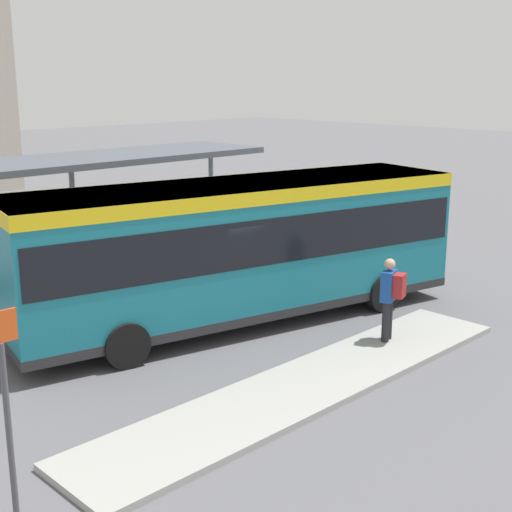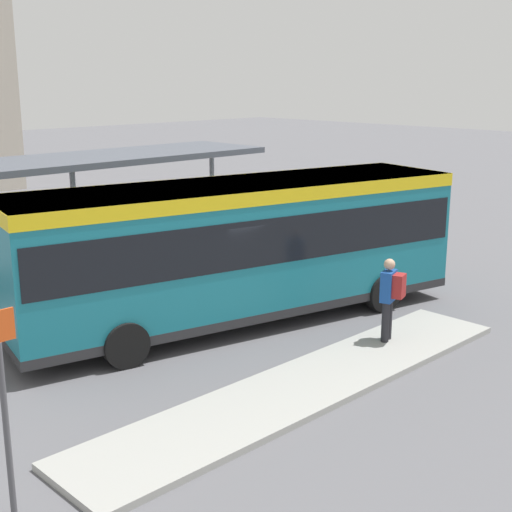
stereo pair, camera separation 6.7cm
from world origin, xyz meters
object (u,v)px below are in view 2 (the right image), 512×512
Objects in this scene: pedestrian_waiting at (390,294)px; bicycle_green at (338,229)px; bicycle_black at (291,221)px; potted_planter_near_shelter at (26,288)px; city_bus at (240,242)px; bicycle_red at (311,223)px; platform_sign at (4,407)px; bicycle_orange at (320,227)px.

bicycle_green is at bearing -62.67° from pedestrian_waiting.
potted_planter_near_shelter is (-11.36, -2.10, 0.29)m from bicycle_black.
city_bus is 6.82× the size of bicycle_green.
potted_planter_near_shelter is at bearing -90.77° from bicycle_red.
bicycle_black is at bearing 10.45° from potted_planter_near_shelter.
potted_planter_near_shelter is at bearing 88.90° from bicycle_green.
platform_sign is (-15.30, -9.46, 1.17)m from bicycle_black.
pedestrian_waiting is 0.63× the size of platform_sign.
platform_sign is (-8.42, -0.23, 0.43)m from pedestrian_waiting.
bicycle_red is at bearing -58.23° from pedestrian_waiting.
bicycle_black is (-0.29, 1.99, 0.04)m from bicycle_green.
bicycle_red is at bearing 29.27° from platform_sign.
bicycle_red is (0.30, 0.66, 0.02)m from bicycle_orange.
city_bus reaches higher than potted_planter_near_shelter.
bicycle_black reaches higher than bicycle_orange.
pedestrian_waiting is 11.25m from bicycle_red.
platform_sign is at bearing -55.94° from bicycle_black.
bicycle_orange is 11.47m from potted_planter_near_shelter.
potted_planter_near_shelter reaches higher than bicycle_red.
bicycle_green is at bearing 37.85° from city_bus.
bicycle_orange is (6.96, 7.90, -0.80)m from pedestrian_waiting.
pedestrian_waiting is at bearing -34.38° from bicycle_black.
city_bus is 10.03m from bicycle_black.
bicycle_green is 1.20× the size of potted_planter_near_shelter.
city_bus reaches higher than bicycle_red.
bicycle_green is 11.66m from potted_planter_near_shelter.
bicycle_orange is 1.33m from bicycle_black.
pedestrian_waiting is at bearing -47.46° from bicycle_orange.
bicycle_red is at bearing 6.95° from potted_planter_near_shelter.
bicycle_red reaches higher than bicycle_orange.
bicycle_orange is 1.14× the size of potted_planter_near_shelter.
bicycle_red is at bearing 149.53° from bicycle_orange.
bicycle_black is at bearing 49.04° from city_bus.
platform_sign reaches higher than potted_planter_near_shelter.
pedestrian_waiting reaches higher than bicycle_orange.
potted_planter_near_shelter reaches higher than bicycle_orange.
potted_planter_near_shelter is (-4.48, 7.13, -0.45)m from pedestrian_waiting.
pedestrian_waiting is (1.12, -3.36, -0.74)m from city_bus.
platform_sign is at bearing -118.16° from potted_planter_near_shelter.
bicycle_red is 1.23× the size of potted_planter_near_shelter.
bicycle_black is at bearing -157.96° from bicycle_red.
bicycle_red is (0.09, 1.33, 0.01)m from bicycle_green.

